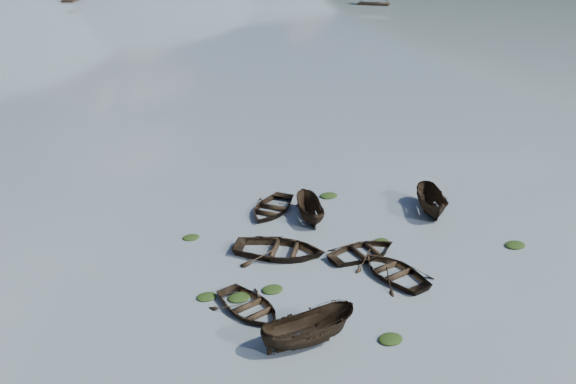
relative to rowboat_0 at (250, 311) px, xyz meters
name	(u,v)px	position (x,y,z in m)	size (l,w,h in m)	color
ground_plane	(397,334)	(5.34, -4.25, 0.00)	(2400.00, 2400.00, 0.00)	slate
rowboat_0	(250,311)	(0.00, 0.00, 0.00)	(2.86, 4.01, 0.83)	black
rowboat_2	(308,343)	(1.46, -3.25, 0.00)	(1.65, 4.40, 1.70)	black
rowboat_3	(394,276)	(7.88, 0.02, 0.00)	(3.01, 4.22, 0.87)	black
rowboat_4	(363,256)	(7.47, 2.46, 0.00)	(2.89, 4.05, 0.84)	black
rowboat_5	(431,212)	(14.07, 5.58, 0.00)	(1.59, 4.22, 1.63)	black
rowboat_6	(279,255)	(3.34, 4.36, 0.00)	(3.57, 5.00, 1.04)	black
rowboat_7	(271,211)	(5.03, 9.59, 0.00)	(3.08, 4.32, 0.89)	black
rowboat_8	(309,219)	(6.74, 7.72, 0.00)	(1.41, 3.76, 1.45)	black
weed_clump_0	(272,290)	(1.66, 1.22, 0.00)	(1.06, 0.86, 0.23)	black
weed_clump_1	(239,299)	(-0.09, 1.19, 0.00)	(1.11, 0.89, 0.24)	black
weed_clump_2	(390,340)	(4.84, -4.51, 0.00)	(1.12, 0.89, 0.24)	black
weed_clump_3	(381,242)	(9.17, 3.40, 0.00)	(0.90, 0.76, 0.20)	black
weed_clump_4	(515,246)	(15.75, 0.02, 0.00)	(1.20, 0.95, 0.25)	black
weed_clump_5	(207,298)	(-1.49, 1.90, 0.00)	(1.00, 0.80, 0.21)	black
weed_clump_6	(191,238)	(-0.51, 8.15, 0.00)	(0.96, 0.80, 0.20)	black
weed_clump_7	(329,197)	(9.29, 10.16, 0.00)	(1.17, 0.94, 0.26)	black
pontoon_centre	(72,1)	(5.43, 119.28, 0.00)	(2.36, 5.66, 2.17)	black
pontoon_right	(374,5)	(59.22, 88.78, 0.00)	(2.51, 6.03, 2.31)	black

